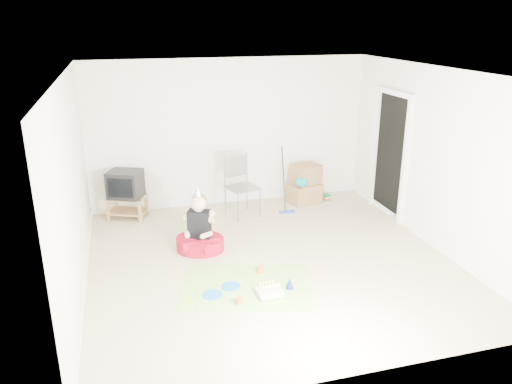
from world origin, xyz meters
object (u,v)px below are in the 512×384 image
object	(u,v)px
crt_tv	(125,184)
cardboard_boxes	(305,185)
seated_woman	(200,236)
birthday_cake	(269,293)
folding_chair	(243,187)
tv_stand	(127,205)

from	to	relation	value
crt_tv	cardboard_boxes	distance (m)	3.19
seated_woman	birthday_cake	xyz separation A→B (m)	(0.61, -1.50, -0.18)
folding_chair	seated_woman	bearing A→B (deg)	-129.37
folding_chair	seated_woman	world-z (taller)	folding_chair
folding_chair	seated_woman	distance (m)	1.49
tv_stand	seated_woman	xyz separation A→B (m)	(0.98, -1.55, -0.01)
birthday_cake	tv_stand	bearing A→B (deg)	117.56
crt_tv	tv_stand	bearing A→B (deg)	-156.12
cardboard_boxes	birthday_cake	world-z (taller)	cardboard_boxes
tv_stand	cardboard_boxes	xyz separation A→B (m)	(3.18, -0.07, 0.10)
crt_tv	cardboard_boxes	world-z (taller)	crt_tv
crt_tv	cardboard_boxes	bearing A→B (deg)	22.67
cardboard_boxes	birthday_cake	size ratio (longest dim) A/B	2.27
birthday_cake	cardboard_boxes	bearing A→B (deg)	62.09
tv_stand	cardboard_boxes	size ratio (longest dim) A/B	1.02
folding_chair	cardboard_boxes	bearing A→B (deg)	15.65
folding_chair	crt_tv	bearing A→B (deg)	167.60
tv_stand	crt_tv	bearing A→B (deg)	0.00
tv_stand	birthday_cake	bearing A→B (deg)	-62.44
tv_stand	cardboard_boxes	bearing A→B (deg)	-1.21
crt_tv	birthday_cake	world-z (taller)	crt_tv
tv_stand	birthday_cake	world-z (taller)	tv_stand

